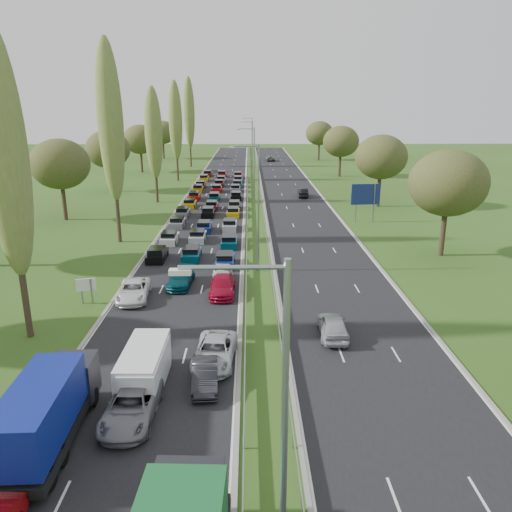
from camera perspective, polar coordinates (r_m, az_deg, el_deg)
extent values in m
plane|color=#304A17|center=(83.98, -0.19, 6.32)|extent=(260.00, 260.00, 0.00)
cube|color=black|center=(86.63, -4.71, 6.59)|extent=(10.50, 215.00, 0.04)
cube|color=black|center=(86.76, 4.28, 6.62)|extent=(10.50, 215.00, 0.04)
cube|color=gray|center=(86.34, -0.98, 6.98)|extent=(0.06, 215.00, 0.32)
cube|color=gray|center=(86.36, 0.56, 6.99)|extent=(0.06, 215.00, 0.32)
cylinder|color=gray|center=(14.08, 3.16, -24.34)|extent=(0.18, 0.18, 12.00)
cylinder|color=gray|center=(46.51, 0.28, 5.31)|extent=(0.18, 0.18, 12.00)
cylinder|color=gray|center=(81.11, -0.18, 10.24)|extent=(0.18, 0.18, 12.00)
cylinder|color=gray|center=(115.95, -0.37, 12.21)|extent=(0.18, 0.18, 12.00)
cylinder|color=gray|center=(150.86, -0.47, 13.27)|extent=(0.18, 0.18, 12.00)
cylinder|color=#2D2116|center=(36.91, -25.01, -3.26)|extent=(0.44, 0.44, 7.20)
ellipsoid|color=#5D7231|center=(35.14, -26.79, 10.37)|extent=(2.80, 2.80, 16.00)
cylinder|color=#2D2116|center=(59.65, -15.55, 5.26)|extent=(0.44, 0.44, 7.92)
ellipsoid|color=#5D7231|center=(58.59, -16.31, 14.57)|extent=(2.80, 2.80, 17.60)
cylinder|color=#2D2116|center=(83.83, -11.31, 8.23)|extent=(0.44, 0.44, 6.48)
ellipsoid|color=#5D7231|center=(83.07, -11.62, 13.63)|extent=(2.80, 2.80, 14.40)
cylinder|color=#2D2116|center=(108.27, -8.97, 10.41)|extent=(0.44, 0.44, 7.20)
ellipsoid|color=#5D7231|center=(107.68, -9.19, 15.07)|extent=(2.80, 2.80, 16.00)
cylinder|color=#2D2116|center=(132.92, -7.49, 11.78)|extent=(0.44, 0.44, 7.92)
ellipsoid|color=#5D7231|center=(132.45, -7.65, 15.95)|extent=(2.80, 2.80, 17.60)
cylinder|color=#2D2116|center=(74.33, -21.07, 5.73)|extent=(0.56, 0.56, 4.84)
ellipsoid|color=#38471E|center=(73.60, -21.50, 9.76)|extent=(8.00, 8.00, 6.80)
cylinder|color=#2D2116|center=(96.92, -16.31, 8.51)|extent=(0.56, 0.56, 4.84)
ellipsoid|color=#38471E|center=(96.36, -16.57, 11.62)|extent=(8.00, 8.00, 6.80)
cylinder|color=#2D2116|center=(123.94, -12.94, 10.43)|extent=(0.56, 0.56, 4.84)
ellipsoid|color=#38471E|center=(123.50, -13.11, 12.86)|extent=(8.00, 8.00, 6.80)
cylinder|color=#2D2116|center=(155.25, -10.52, 11.77)|extent=(0.56, 0.56, 4.84)
ellipsoid|color=#38471E|center=(154.90, -10.62, 13.72)|extent=(8.00, 8.00, 6.80)
cylinder|color=#2D2116|center=(56.01, 20.57, 2.46)|extent=(0.56, 0.56, 4.84)
ellipsoid|color=#38471E|center=(55.04, 21.13, 7.79)|extent=(8.00, 8.00, 6.80)
cylinder|color=#2D2116|center=(81.22, 13.85, 7.21)|extent=(0.56, 0.56, 4.84)
ellipsoid|color=#38471E|center=(80.55, 14.11, 10.92)|extent=(8.00, 8.00, 6.80)
cylinder|color=#2D2116|center=(115.12, 9.55, 10.16)|extent=(0.56, 0.56, 4.84)
ellipsoid|color=#38471E|center=(114.65, 9.68, 12.78)|extent=(8.00, 8.00, 6.80)
cylinder|color=#2D2116|center=(149.52, 7.19, 11.74)|extent=(0.56, 0.56, 4.84)
ellipsoid|color=#38471E|center=(149.16, 7.27, 13.76)|extent=(8.00, 8.00, 6.80)
cube|color=black|center=(52.33, -11.23, 0.01)|extent=(1.75, 4.00, 0.80)
cube|color=silver|center=(58.66, -9.84, 1.91)|extent=(1.75, 4.00, 0.80)
cube|color=slate|center=(66.37, -8.96, 3.68)|extent=(1.75, 4.00, 0.80)
cube|color=slate|center=(72.64, -8.36, 4.84)|extent=(1.75, 4.00, 0.80)
cube|color=#BF990C|center=(79.15, -7.57, 5.86)|extent=(1.75, 4.00, 0.80)
cube|color=#A50C0A|center=(85.76, -7.04, 6.72)|extent=(1.75, 4.00, 0.80)
cube|color=#BF990C|center=(93.60, -6.62, 7.57)|extent=(1.75, 4.00, 0.80)
cube|color=#590F14|center=(98.13, -6.34, 8.01)|extent=(1.75, 4.00, 0.80)
cube|color=#BF990C|center=(107.12, -5.94, 8.75)|extent=(1.75, 4.00, 0.80)
cube|color=#590F14|center=(114.41, -5.52, 9.27)|extent=(1.75, 4.00, 0.80)
cube|color=#053F4C|center=(52.05, -7.36, 0.11)|extent=(1.75, 4.00, 0.80)
cube|color=#B2B7BC|center=(59.01, -6.66, 2.13)|extent=(1.75, 4.00, 0.80)
cube|color=navy|center=(63.52, -5.95, 3.21)|extent=(1.75, 4.00, 0.80)
cube|color=black|center=(72.40, -5.48, 4.91)|extent=(1.75, 4.00, 0.80)
cube|color=#590F14|center=(77.08, -5.06, 5.64)|extent=(1.75, 4.00, 0.80)
cube|color=#053F4C|center=(84.56, -4.77, 6.64)|extent=(1.75, 4.00, 0.80)
cube|color=#A50C0A|center=(93.06, -4.49, 7.58)|extent=(1.75, 4.00, 0.80)
cube|color=#590F14|center=(99.45, -4.21, 8.18)|extent=(1.75, 4.00, 0.80)
cube|color=slate|center=(104.84, -4.00, 8.63)|extent=(1.75, 4.00, 0.80)
cube|color=#A50C0A|center=(113.19, -3.90, 9.23)|extent=(1.75, 4.00, 0.80)
cube|color=navy|center=(49.60, -3.54, -0.62)|extent=(1.75, 4.00, 0.80)
cube|color=#053F4C|center=(56.38, -3.08, 1.53)|extent=(1.75, 4.00, 0.80)
cube|color=#B2B7BC|center=(64.25, -3.02, 3.44)|extent=(1.75, 4.00, 0.80)
cube|color=#BF990C|center=(72.01, -2.62, 4.90)|extent=(1.75, 4.00, 0.80)
cube|color=black|center=(76.99, -2.48, 5.68)|extent=(1.75, 4.00, 0.80)
cube|color=black|center=(85.32, -2.27, 6.78)|extent=(1.75, 4.00, 0.80)
cube|color=slate|center=(93.01, -2.36, 7.61)|extent=(1.75, 4.00, 0.80)
cube|color=#053F4C|center=(98.59, -2.15, 8.14)|extent=(1.75, 4.00, 0.80)
cube|color=slate|center=(104.58, -2.06, 8.63)|extent=(1.75, 4.00, 0.80)
cube|color=#A50C0A|center=(111.27, -2.07, 9.13)|extent=(1.75, 4.00, 0.80)
imported|color=white|center=(42.14, -13.83, -3.85)|extent=(2.85, 5.43, 1.46)
imported|color=gray|center=(26.96, -14.08, -16.31)|extent=(2.58, 5.39, 1.48)
imported|color=#043B44|center=(44.41, -8.58, -2.52)|extent=(2.25, 4.91, 1.39)
imported|color=black|center=(29.05, -5.86, -13.38)|extent=(1.71, 4.19, 1.35)
imported|color=silver|center=(31.36, -4.75, -10.82)|extent=(2.82, 5.44, 1.46)
imported|color=maroon|center=(42.12, -3.85, -3.38)|extent=(2.10, 5.10, 1.48)
imported|color=silver|center=(44.60, -3.82, -2.15)|extent=(2.13, 4.72, 1.57)
imported|color=#A1A6AA|center=(34.92, 8.77, -7.86)|extent=(1.99, 4.66, 1.57)
imported|color=black|center=(87.77, 5.38, 7.22)|extent=(1.75, 4.63, 1.51)
imported|color=slate|center=(146.36, 1.62, 11.10)|extent=(2.73, 5.45, 1.48)
cube|color=black|center=(26.55, -22.25, -17.81)|extent=(2.24, 8.40, 0.50)
cube|color=navy|center=(24.88, -23.55, -15.91)|extent=(2.33, 6.35, 2.35)
cube|color=silver|center=(22.54, -26.69, -20.04)|extent=(2.28, 0.06, 2.25)
cube|color=black|center=(28.62, -20.16, -12.91)|extent=(2.28, 2.05, 2.20)
cylinder|color=black|center=(29.00, -20.06, -14.88)|extent=(1.96, 1.00, 1.00)
cylinder|color=black|center=(24.47, -24.84, -22.04)|extent=(1.96, 1.00, 1.00)
cube|color=black|center=(20.17, -7.89, -26.13)|extent=(2.53, 2.28, 2.20)
cube|color=silver|center=(29.56, -12.66, -12.17)|extent=(2.14, 5.36, 2.14)
cube|color=black|center=(31.65, -11.79, -10.29)|extent=(2.09, 0.86, 1.72)
cylinder|color=black|center=(31.58, -13.60, -11.82)|extent=(0.27, 0.73, 0.73)
cylinder|color=black|center=(28.32, -11.39, -15.26)|extent=(0.27, 0.73, 0.73)
cube|color=silver|center=(29.28, -12.46, -12.67)|extent=(1.96, 4.91, 1.96)
cube|color=black|center=(31.19, -11.66, -10.89)|extent=(1.91, 0.78, 1.57)
cylinder|color=black|center=(31.13, -13.34, -12.31)|extent=(0.25, 0.67, 0.67)
cylinder|color=black|center=(28.16, -11.28, -15.53)|extent=(0.25, 0.67, 0.67)
cylinder|color=gray|center=(42.31, -19.31, -3.82)|extent=(0.16, 0.16, 2.10)
cylinder|color=gray|center=(42.06, -18.28, -3.84)|extent=(0.16, 0.16, 2.10)
cube|color=white|center=(42.00, -18.87, -3.12)|extent=(1.48, 0.45, 1.00)
cylinder|color=gray|center=(69.36, 11.40, 5.95)|extent=(0.16, 0.16, 5.20)
cylinder|color=gray|center=(69.90, 13.33, 5.91)|extent=(0.16, 0.16, 5.20)
cube|color=navy|center=(69.41, 12.43, 6.90)|extent=(3.99, 0.46, 2.80)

